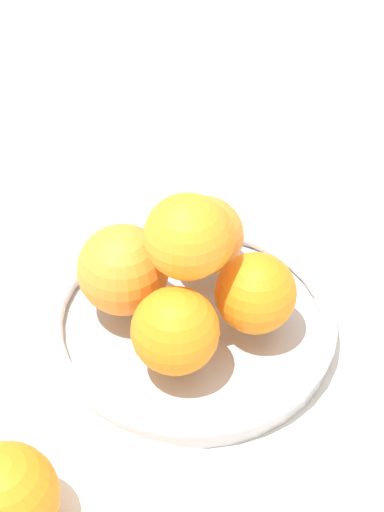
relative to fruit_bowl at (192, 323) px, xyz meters
name	(u,v)px	position (x,y,z in m)	size (l,w,h in m)	color
ground_plane	(192,334)	(0.00, 0.00, -0.01)	(4.00, 4.00, 0.00)	silver
fruit_bowl	(192,323)	(0.00, 0.00, 0.00)	(0.26, 0.26, 0.03)	silver
orange_pile	(185,268)	(0.00, 0.00, 0.07)	(0.19, 0.19, 0.13)	orange
stray_orange	(5,496)	(0.22, -0.06, 0.02)	(0.08, 0.08, 0.08)	orange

